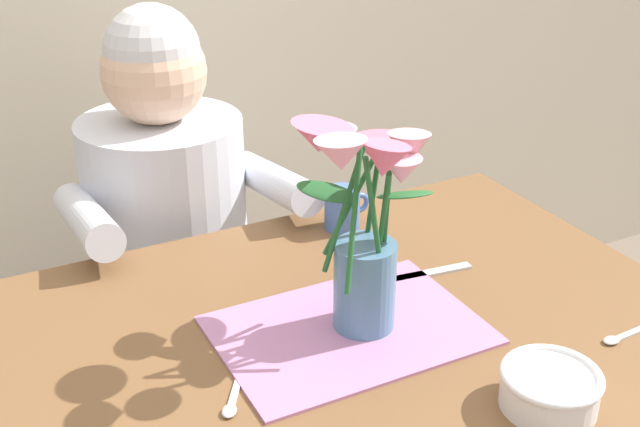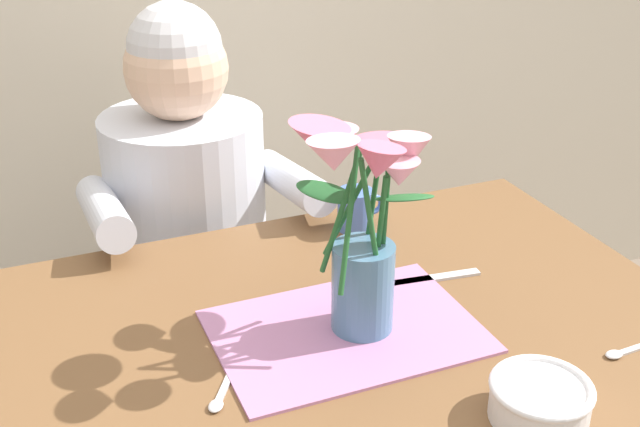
# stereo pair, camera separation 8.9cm
# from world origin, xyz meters

# --- Properties ---
(dining_table) EXTENTS (1.20, 0.80, 0.74)m
(dining_table) POSITION_xyz_m (0.00, 0.00, 0.64)
(dining_table) COLOR brown
(dining_table) RESTS_ON ground_plane
(seated_person) EXTENTS (0.45, 0.47, 1.14)m
(seated_person) POSITION_xyz_m (-0.06, 0.62, 0.56)
(seated_person) COLOR #4C4C56
(seated_person) RESTS_ON ground_plane
(striped_placemat) EXTENTS (0.40, 0.28, 0.00)m
(striped_placemat) POSITION_xyz_m (0.04, -0.01, 0.74)
(striped_placemat) COLOR #B275A3
(striped_placemat) RESTS_ON dining_table
(flower_vase) EXTENTS (0.23, 0.23, 0.34)m
(flower_vase) POSITION_xyz_m (0.06, -0.01, 0.93)
(flower_vase) COLOR teal
(flower_vase) RESTS_ON dining_table
(ceramic_bowl) EXTENTS (0.14, 0.14, 0.06)m
(ceramic_bowl) POSITION_xyz_m (0.19, -0.29, 0.77)
(ceramic_bowl) COLOR white
(ceramic_bowl) RESTS_ON dining_table
(dinner_knife) EXTENTS (0.19, 0.04, 0.00)m
(dinner_knife) POSITION_xyz_m (0.23, 0.08, 0.74)
(dinner_knife) COLOR silver
(dinner_knife) RESTS_ON dining_table
(coffee_cup) EXTENTS (0.09, 0.07, 0.08)m
(coffee_cup) POSITION_xyz_m (0.20, 0.31, 0.78)
(coffee_cup) COLOR #476BB7
(coffee_cup) RESTS_ON dining_table
(spoon_0) EXTENTS (0.12, 0.02, 0.01)m
(spoon_0) POSITION_xyz_m (0.40, -0.21, 0.74)
(spoon_0) COLOR silver
(spoon_0) RESTS_ON dining_table
(spoon_1) EXTENTS (0.08, 0.11, 0.01)m
(spoon_1) POSITION_xyz_m (-0.18, -0.08, 0.74)
(spoon_1) COLOR silver
(spoon_1) RESTS_ON dining_table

